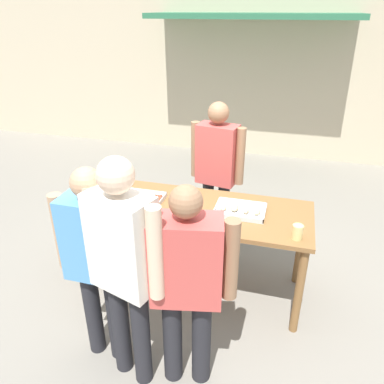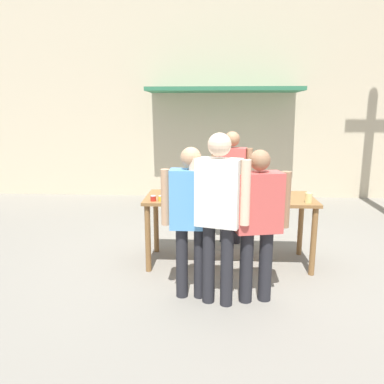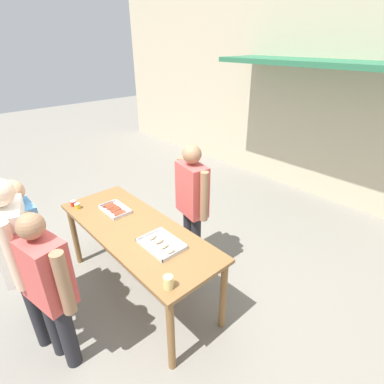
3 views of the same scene
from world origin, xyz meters
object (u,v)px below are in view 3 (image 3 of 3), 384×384
person_server_behind_table (192,199)px  condiment_jar_ketchup (77,206)px  food_tray_sausages (115,210)px  person_customer_waiting_in_line (19,253)px  person_customer_with_cup (47,283)px  condiment_jar_mustard (74,203)px  beer_cup (168,282)px  food_tray_buns (161,244)px  person_customer_holding_hotdog (27,242)px

person_server_behind_table → condiment_jar_ketchup: bearing=-120.4°
food_tray_sausages → person_server_behind_table: bearing=54.3°
person_server_behind_table → person_customer_waiting_in_line: person_customer_waiting_in_line is taller
person_customer_with_cup → person_customer_waiting_in_line: 0.42m
condiment_jar_mustard → beer_cup: (1.86, 0.01, 0.03)m
food_tray_sausages → food_tray_buns: food_tray_buns is taller
food_tray_buns → condiment_jar_ketchup: condiment_jar_ketchup is taller
person_customer_with_cup → person_server_behind_table: bearing=-96.1°
person_server_behind_table → condiment_jar_mustard: bearing=-123.0°
food_tray_buns → person_customer_holding_hotdog: bearing=-131.6°
beer_cup → food_tray_buns: bearing=148.7°
person_customer_with_cup → beer_cup: bearing=-145.0°
food_tray_sausages → person_customer_holding_hotdog: size_ratio=0.24×
person_server_behind_table → person_customer_with_cup: (0.18, -1.78, -0.06)m
condiment_jar_mustard → condiment_jar_ketchup: (0.09, 0.01, 0.00)m
person_server_behind_table → person_customer_waiting_in_line: bearing=-86.5°
food_tray_sausages → food_tray_buns: size_ratio=0.87×
condiment_jar_mustard → person_server_behind_table: size_ratio=0.04×
food_tray_sausages → person_customer_waiting_in_line: person_customer_waiting_in_line is taller
food_tray_sausages → person_customer_holding_hotdog: 0.98m
food_tray_buns → person_customer_holding_hotdog: size_ratio=0.27×
food_tray_sausages → person_customer_holding_hotdog: person_customer_holding_hotdog is taller
condiment_jar_ketchup → person_customer_with_cup: person_customer_with_cup is taller
food_tray_sausages → condiment_jar_mustard: (-0.45, -0.31, 0.02)m
condiment_jar_ketchup → person_customer_holding_hotdog: bearing=-59.3°
food_tray_sausages → condiment_jar_ketchup: condiment_jar_ketchup is taller
condiment_jar_mustard → person_server_behind_table: person_server_behind_table is taller
food_tray_sausages → beer_cup: 1.44m
condiment_jar_mustard → person_server_behind_table: bearing=46.9°
condiment_jar_ketchup → person_customer_holding_hotdog: (0.40, -0.68, 0.03)m
beer_cup → person_customer_with_cup: size_ratio=0.07×
beer_cup → person_customer_holding_hotdog: 1.52m
beer_cup → food_tray_sausages: bearing=167.9°
food_tray_buns → person_server_behind_table: size_ratio=0.26×
person_server_behind_table → food_tray_sausages: bearing=-115.6°
person_server_behind_table → person_customer_holding_hotdog: 1.80m
beer_cup → person_customer_with_cup: (-0.68, -0.73, -0.02)m
condiment_jar_ketchup → person_customer_holding_hotdog: 0.79m
food_tray_sausages → person_server_behind_table: (0.54, 0.75, 0.09)m
condiment_jar_ketchup → person_customer_waiting_in_line: size_ratio=0.04×
food_tray_buns → person_customer_waiting_in_line: (-0.59, -1.11, 0.14)m
food_tray_sausages → person_customer_waiting_in_line: size_ratio=0.22×
condiment_jar_mustard → person_customer_waiting_in_line: (0.78, -0.80, 0.13)m
condiment_jar_mustard → person_customer_holding_hotdog: person_customer_holding_hotdog is taller
beer_cup → person_server_behind_table: (-0.86, 1.05, 0.05)m
condiment_jar_mustard → person_customer_with_cup: (1.18, -0.72, 0.01)m
condiment_jar_mustard → beer_cup: bearing=0.2°
condiment_jar_ketchup → person_customer_with_cup: bearing=-33.9°
person_customer_holding_hotdog → beer_cup: bearing=-153.4°
condiment_jar_ketchup → food_tray_buns: bearing=13.4°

